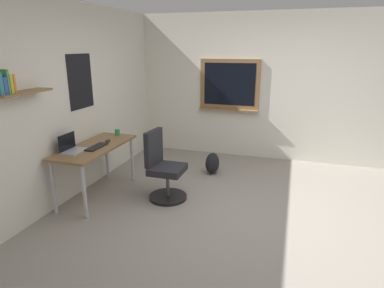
{
  "coord_description": "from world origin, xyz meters",
  "views": [
    {
      "loc": [
        -3.63,
        -0.44,
        2.02
      ],
      "look_at": [
        0.12,
        0.73,
        0.85
      ],
      "focal_mm": 30.81,
      "sensor_mm": 36.0,
      "label": 1
    }
  ],
  "objects_px": {
    "keyboard": "(96,147)",
    "desk": "(95,151)",
    "backpack": "(212,163)",
    "computer_mouse": "(108,141)",
    "laptop": "(71,147)",
    "coffee_mug": "(117,132)",
    "office_chair": "(163,170)"
  },
  "relations": [
    {
      "from": "keyboard",
      "to": "desk",
      "type": "bearing_deg",
      "value": 46.37
    },
    {
      "from": "backpack",
      "to": "computer_mouse",
      "type": "bearing_deg",
      "value": 130.44
    },
    {
      "from": "laptop",
      "to": "backpack",
      "type": "distance_m",
      "value": 2.24
    },
    {
      "from": "laptop",
      "to": "keyboard",
      "type": "relative_size",
      "value": 0.84
    },
    {
      "from": "backpack",
      "to": "keyboard",
      "type": "bearing_deg",
      "value": 137.07
    },
    {
      "from": "computer_mouse",
      "to": "coffee_mug",
      "type": "height_order",
      "value": "coffee_mug"
    },
    {
      "from": "office_chair",
      "to": "backpack",
      "type": "bearing_deg",
      "value": -21.08
    },
    {
      "from": "laptop",
      "to": "backpack",
      "type": "xyz_separation_m",
      "value": [
        1.59,
        -1.47,
        -0.61
      ]
    },
    {
      "from": "laptop",
      "to": "backpack",
      "type": "relative_size",
      "value": 0.89
    },
    {
      "from": "office_chair",
      "to": "coffee_mug",
      "type": "relative_size",
      "value": 10.33
    },
    {
      "from": "office_chair",
      "to": "backpack",
      "type": "xyz_separation_m",
      "value": [
        1.09,
        -0.42,
        -0.23
      ]
    },
    {
      "from": "desk",
      "to": "laptop",
      "type": "distance_m",
      "value": 0.36
    },
    {
      "from": "keyboard",
      "to": "laptop",
      "type": "bearing_deg",
      "value": 138.43
    },
    {
      "from": "laptop",
      "to": "keyboard",
      "type": "height_order",
      "value": "laptop"
    },
    {
      "from": "coffee_mug",
      "to": "laptop",
      "type": "bearing_deg",
      "value": 169.71
    },
    {
      "from": "desk",
      "to": "coffee_mug",
      "type": "relative_size",
      "value": 14.67
    },
    {
      "from": "keyboard",
      "to": "coffee_mug",
      "type": "height_order",
      "value": "coffee_mug"
    },
    {
      "from": "desk",
      "to": "office_chair",
      "type": "distance_m",
      "value": 0.96
    },
    {
      "from": "backpack",
      "to": "coffee_mug",
      "type": "bearing_deg",
      "value": 118.48
    },
    {
      "from": "laptop",
      "to": "keyboard",
      "type": "bearing_deg",
      "value": -41.57
    },
    {
      "from": "coffee_mug",
      "to": "keyboard",
      "type": "bearing_deg",
      "value": -175.55
    },
    {
      "from": "office_chair",
      "to": "keyboard",
      "type": "xyz_separation_m",
      "value": [
        -0.27,
        0.84,
        0.33
      ]
    },
    {
      "from": "office_chair",
      "to": "keyboard",
      "type": "distance_m",
      "value": 0.94
    },
    {
      "from": "computer_mouse",
      "to": "backpack",
      "type": "bearing_deg",
      "value": -49.56
    },
    {
      "from": "coffee_mug",
      "to": "desk",
      "type": "bearing_deg",
      "value": 177.93
    },
    {
      "from": "keyboard",
      "to": "computer_mouse",
      "type": "height_order",
      "value": "computer_mouse"
    },
    {
      "from": "laptop",
      "to": "computer_mouse",
      "type": "distance_m",
      "value": 0.56
    },
    {
      "from": "desk",
      "to": "laptop",
      "type": "xyz_separation_m",
      "value": [
        -0.3,
        0.14,
        0.14
      ]
    },
    {
      "from": "keyboard",
      "to": "coffee_mug",
      "type": "relative_size",
      "value": 4.02
    },
    {
      "from": "office_chair",
      "to": "laptop",
      "type": "distance_m",
      "value": 1.22
    },
    {
      "from": "desk",
      "to": "coffee_mug",
      "type": "bearing_deg",
      "value": -2.07
    },
    {
      "from": "office_chair",
      "to": "keyboard",
      "type": "relative_size",
      "value": 2.57
    }
  ]
}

